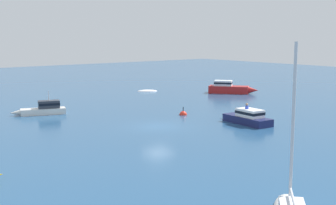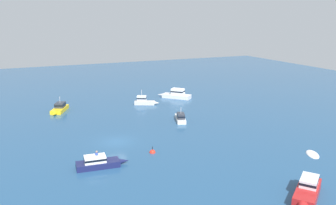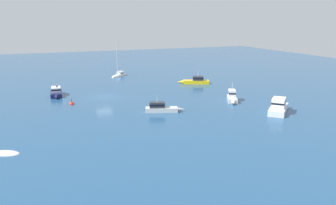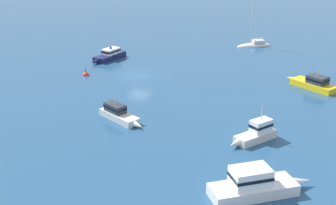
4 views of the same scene
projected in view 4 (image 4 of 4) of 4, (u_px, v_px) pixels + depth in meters
ground_plane at (139, 75)px, 53.95m from camera, size 160.00×160.00×0.00m
powerboat at (109, 55)px, 60.14m from camera, size 6.03×2.21×1.91m
cabin_cruiser at (256, 133)px, 37.34m from camera, size 4.65×3.01×2.86m
yacht at (254, 45)px, 66.79m from camera, size 4.64×4.98×8.24m
cabin_cruiser_1 at (314, 83)px, 49.46m from camera, size 3.77×6.17×2.57m
launch_1 at (119, 114)px, 41.44m from camera, size 2.74×5.47×2.37m
launch_2 at (255, 184)px, 29.76m from camera, size 6.04×6.16×2.02m
channel_buoy at (86, 75)px, 53.86m from camera, size 0.77×0.77×1.19m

